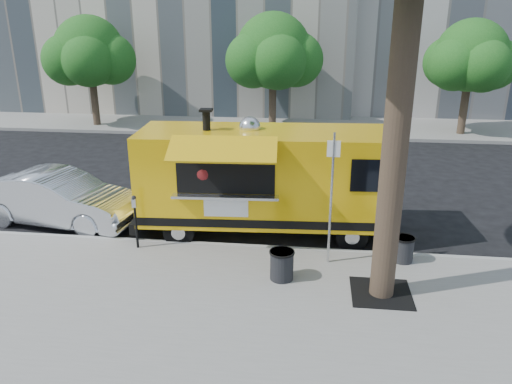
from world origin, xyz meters
The scene contains 14 objects.
ground centered at (0.00, 0.00, 0.00)m, with size 120.00×120.00×0.00m, color black.
sidewalk centered at (0.00, -4.00, 0.07)m, with size 60.00×6.00×0.15m, color gray.
curb centered at (0.00, -0.93, 0.07)m, with size 60.00×0.14×0.16m, color #999993.
far_sidewalk centered at (0.00, 13.50, 0.07)m, with size 60.00×5.00×0.15m, color gray.
tree_well centered at (2.60, -2.80, 0.15)m, with size 1.20×1.20×0.02m, color black.
far_tree_a centered at (-10.00, 12.30, 3.78)m, with size 3.42×3.42×5.36m.
far_tree_b centered at (-1.00, 12.70, 3.83)m, with size 3.60×3.60×5.50m.
far_tree_c centered at (8.00, 12.40, 3.72)m, with size 3.24×3.24×5.21m.
sign_post centered at (1.55, -1.55, 1.85)m, with size 0.28×0.06×3.00m.
parking_meter centered at (-3.00, -1.35, 0.98)m, with size 0.11×0.11×1.33m.
food_truck centered at (-0.12, 0.17, 1.53)m, with size 6.72×3.34×3.26m.
sedan centered at (-5.73, 0.17, 0.73)m, with size 1.55×4.44×1.46m, color silver.
trash_bin_left centered at (0.56, -2.45, 0.49)m, with size 0.54×0.54×0.65m.
trash_bin_right centered at (3.24, -1.30, 0.46)m, with size 0.49×0.49×0.59m.
Camera 1 is at (1.15, -11.84, 5.45)m, focal length 35.00 mm.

